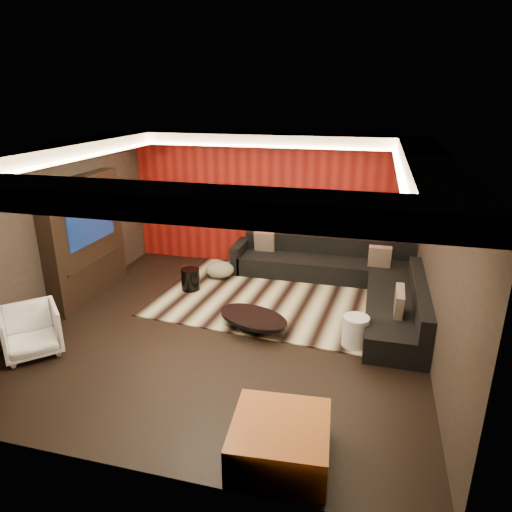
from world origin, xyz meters
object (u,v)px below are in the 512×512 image
(coffee_table, at_px, (253,322))
(drum_stool, at_px, (190,279))
(white_side_table, at_px, (355,332))
(sectional_sofa, at_px, (348,280))
(armchair, at_px, (31,331))
(orange_ottoman, at_px, (280,441))

(coffee_table, distance_m, drum_stool, 1.92)
(white_side_table, distance_m, sectional_sofa, 1.92)
(coffee_table, height_order, armchair, armchair)
(armchair, bearing_deg, drum_stool, 17.89)
(coffee_table, relative_size, armchair, 1.57)
(coffee_table, height_order, orange_ottoman, orange_ottoman)
(drum_stool, bearing_deg, orange_ottoman, -56.13)
(orange_ottoman, distance_m, armchair, 4.01)
(drum_stool, height_order, sectional_sofa, sectional_sofa)
(white_side_table, distance_m, orange_ottoman, 2.52)
(armchair, xyz_separation_m, sectional_sofa, (4.23, 3.25, -0.09))
(coffee_table, relative_size, white_side_table, 2.53)
(drum_stool, relative_size, sectional_sofa, 0.11)
(white_side_table, relative_size, armchair, 0.62)
(coffee_table, height_order, sectional_sofa, sectional_sofa)
(white_side_table, xyz_separation_m, sectional_sofa, (-0.24, 1.90, 0.02))
(white_side_table, relative_size, sectional_sofa, 0.13)
(drum_stool, distance_m, armchair, 2.97)
(drum_stool, xyz_separation_m, sectional_sofa, (2.89, 0.61, 0.04))
(coffee_table, xyz_separation_m, orange_ottoman, (0.97, -2.58, 0.10))
(drum_stool, height_order, orange_ottoman, orange_ottoman)
(coffee_table, bearing_deg, orange_ottoman, -69.43)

